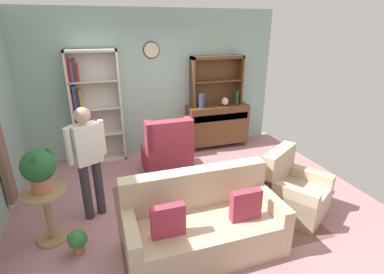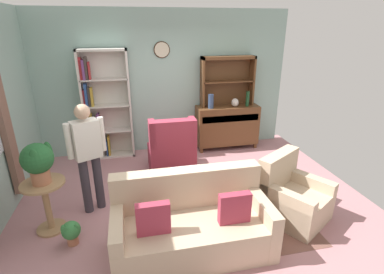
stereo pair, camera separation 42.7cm
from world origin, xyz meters
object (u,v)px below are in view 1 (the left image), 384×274
wingback_chair (167,154)px  plant_stand (48,210)px  sideboard (217,124)px  potted_plant_large (39,168)px  book_stack (171,179)px  potted_plant_small (77,240)px  armchair_floral (293,192)px  coffee_table (180,181)px  person_reading (88,156)px  sideboard_hutch (217,74)px  vase_tall (202,101)px  bottle_wine (237,98)px  vase_round (225,102)px  bookshelf (93,113)px  couch_floral (203,225)px

wingback_chair → plant_stand: 2.16m
sideboard → potted_plant_large: bearing=-145.4°
book_stack → plant_stand: bearing=-171.7°
potted_plant_small → armchair_floral: bearing=-1.3°
coffee_table → person_reading: bearing=177.0°
sideboard_hutch → vase_tall: size_ratio=3.83×
bottle_wine → armchair_floral: bearing=-97.2°
sideboard → sideboard_hutch: 1.06m
vase_round → person_reading: person_reading is taller
sideboard → wingback_chair: wingback_chair is taller
bookshelf → sideboard_hutch: bearing=0.6°
potted_plant_small → bottle_wine: bearing=36.9°
couch_floral → potted_plant_small: (-1.41, 0.35, -0.13)m
sideboard_hutch → couch_floral: (-1.39, -2.94, -1.25)m
wingback_chair → book_stack: 1.01m
sideboard_hutch → vase_round: sideboard_hutch is taller
armchair_floral → book_stack: size_ratio=5.20×
vase_round → coffee_table: (-1.51, -1.77, -0.65)m
bookshelf → potted_plant_large: size_ratio=4.08×
book_stack → bookshelf: bearing=116.1°
plant_stand → coffee_table: 1.75m
bottle_wine → potted_plant_large: size_ratio=0.60×
armchair_floral → coffee_table: size_ratio=1.32×
plant_stand → bottle_wine: bearing=30.2°
armchair_floral → person_reading: bearing=163.9°
sideboard → wingback_chair: (-1.33, -0.90, -0.13)m
person_reading → book_stack: bearing=-6.5°
couch_floral → sideboard: bearing=63.9°
bookshelf → potted_plant_small: bookshelf is taller
bottle_wine → couch_floral: size_ratio=0.17×
sideboard → wingback_chair: bearing=-145.8°
armchair_floral → book_stack: bearing=158.0°
sideboard_hutch → wingback_chair: size_ratio=1.05×
bottle_wine → book_stack: (-1.92, -1.81, -0.63)m
sideboard_hutch → potted_plant_large: sideboard_hutch is taller
armchair_floral → wingback_chair: bearing=130.6°
bookshelf → armchair_floral: bearing=-45.6°
vase_tall → bottle_wine: bearing=-0.7°
couch_floral → coffee_table: size_ratio=2.25×
vase_round → book_stack: size_ratio=0.84×
bottle_wine → plant_stand: size_ratio=0.44×
potted_plant_small → coffee_table: (1.41, 0.64, 0.17)m
vase_tall → potted_plant_large: size_ratio=0.56×
couch_floral → armchair_floral: size_ratio=1.70×
plant_stand → coffee_table: size_ratio=0.87×
couch_floral → wingback_chair: 1.93m
bottle_wine → sideboard: bearing=167.1°
plant_stand → potted_plant_small: (0.31, -0.36, -0.24)m
couch_floral → plant_stand: bearing=157.6°
armchair_floral → potted_plant_small: size_ratio=3.42×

